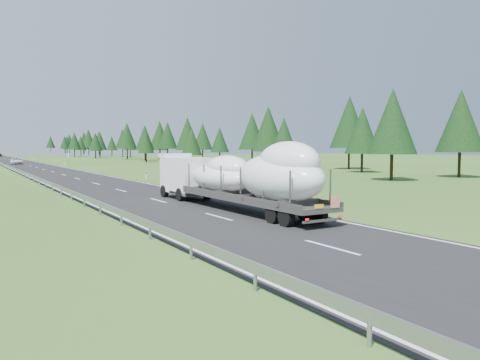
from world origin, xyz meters
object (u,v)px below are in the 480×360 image
boat_truck (238,176)px  distant_van (17,161)px  highway_sign (68,157)px  distant_car_dark (0,155)px

boat_truck → distant_van: bearing=92.3°
highway_sign → distant_car_dark: size_ratio=0.63×
distant_van → distant_car_dark: distant_van is taller
highway_sign → distant_van: size_ratio=0.48×
distant_van → distant_car_dark: size_ratio=1.31×
highway_sign → distant_van: highway_sign is taller
highway_sign → boat_truck: 78.34m
highway_sign → boat_truck: bearing=-93.6°
boat_truck → distant_van: boat_truck is taller
highway_sign → distant_van: (-8.61, 12.83, -1.06)m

